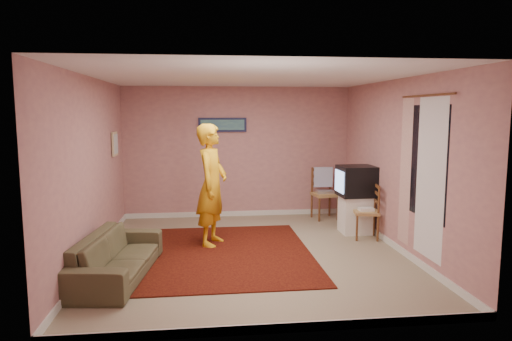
{
  "coord_description": "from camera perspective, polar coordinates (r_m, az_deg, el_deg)",
  "views": [
    {
      "loc": [
        -0.68,
        -6.58,
        2.12
      ],
      "look_at": [
        0.15,
        0.6,
        1.17
      ],
      "focal_mm": 32.0,
      "sensor_mm": 36.0,
      "label": 1
    }
  ],
  "objects": [
    {
      "name": "blue_throw",
      "position": [
        9.19,
        8.39,
        -0.81
      ],
      "size": [
        0.38,
        0.05,
        0.4
      ],
      "primitive_type": "cube",
      "color": "#8EA6E9",
      "rests_on": "chair_a"
    },
    {
      "name": "picture_back",
      "position": [
        9.06,
        -4.21,
        5.72
      ],
      "size": [
        0.95,
        0.04,
        0.28
      ],
      "color": "#151839",
      "rests_on": "wall_back"
    },
    {
      "name": "tv_cabinet",
      "position": [
        8.19,
        12.35,
        -5.37
      ],
      "size": [
        0.51,
        0.47,
        0.65
      ],
      "primitive_type": "cube",
      "color": "white",
      "rests_on": "ground"
    },
    {
      "name": "wall_front",
      "position": [
        4.22,
        2.79,
        -3.75
      ],
      "size": [
        4.5,
        0.02,
        2.6
      ],
      "primitive_type": "cube",
      "color": "tan",
      "rests_on": "ground"
    },
    {
      "name": "baseboard_left",
      "position": [
        7.07,
        -19.34,
        -10.0
      ],
      "size": [
        0.02,
        5.0,
        0.1
      ],
      "primitive_type": "cube",
      "color": "silver",
      "rests_on": "ground"
    },
    {
      "name": "dvd_player",
      "position": [
        9.08,
        8.61,
        -2.63
      ],
      "size": [
        0.34,
        0.24,
        0.06
      ],
      "primitive_type": "cube",
      "rotation": [
        0.0,
        0.0,
        -0.03
      ],
      "color": "silver",
      "rests_on": "chair_a"
    },
    {
      "name": "wall_right",
      "position": [
        7.25,
        17.29,
        0.62
      ],
      "size": [
        0.02,
        5.0,
        2.6
      ],
      "primitive_type": "cube",
      "color": "tan",
      "rests_on": "ground"
    },
    {
      "name": "curtain_floral",
      "position": [
        6.92,
        18.17,
        -0.14
      ],
      "size": [
        0.01,
        0.35,
        2.1
      ],
      "primitive_type": "cube",
      "color": "beige",
      "rests_on": "wall_right"
    },
    {
      "name": "window",
      "position": [
        6.42,
        20.52,
        0.99
      ],
      "size": [
        0.01,
        1.1,
        1.5
      ],
      "primitive_type": "cube",
      "color": "black",
      "rests_on": "wall_right"
    },
    {
      "name": "wall_left",
      "position": [
        6.82,
        -19.87,
        0.1
      ],
      "size": [
        0.02,
        5.0,
        2.6
      ],
      "primitive_type": "cube",
      "color": "tan",
      "rests_on": "ground"
    },
    {
      "name": "wall_back",
      "position": [
        9.14,
        -2.3,
        2.29
      ],
      "size": [
        4.5,
        0.02,
        2.6
      ],
      "primitive_type": "cube",
      "color": "tan",
      "rests_on": "ground"
    },
    {
      "name": "curtain_rod",
      "position": [
        6.37,
        20.52,
        8.79
      ],
      "size": [
        0.02,
        1.4,
        0.02
      ],
      "primitive_type": "cylinder",
      "rotation": [
        1.57,
        0.0,
        0.0
      ],
      "color": "brown",
      "rests_on": "wall_right"
    },
    {
      "name": "sofa",
      "position": [
        6.19,
        -16.99,
        -10.17
      ],
      "size": [
        0.99,
        1.99,
        0.56
      ],
      "primitive_type": "imported",
      "rotation": [
        0.0,
        0.0,
        1.44
      ],
      "color": "#4A422C",
      "rests_on": "ground"
    },
    {
      "name": "area_rug",
      "position": [
        6.94,
        -3.49,
        -10.27
      ],
      "size": [
        2.46,
        3.07,
        0.02
      ],
      "primitive_type": "cube",
      "rotation": [
        0.0,
        0.0,
        0.0
      ],
      "color": "black",
      "rests_on": "ground"
    },
    {
      "name": "baseboard_right",
      "position": [
        7.49,
        16.85,
        -8.92
      ],
      "size": [
        0.02,
        5.0,
        0.1
      ],
      "primitive_type": "cube",
      "color": "silver",
      "rests_on": "ground"
    },
    {
      "name": "chair_b",
      "position": [
        7.82,
        13.61,
        -4.25
      ],
      "size": [
        0.47,
        0.48,
        0.5
      ],
      "rotation": [
        0.0,
        0.0,
        -1.76
      ],
      "color": "tan",
      "rests_on": "ground"
    },
    {
      "name": "ceiling",
      "position": [
        6.63,
        -0.72,
        11.6
      ],
      "size": [
        4.5,
        5.0,
        0.02
      ],
      "primitive_type": "cube",
      "color": "white",
      "rests_on": "wall_back"
    },
    {
      "name": "person",
      "position": [
        7.21,
        -5.55,
        -1.82
      ],
      "size": [
        0.67,
        0.82,
        1.93
      ],
      "primitive_type": "imported",
      "rotation": [
        0.0,
        0.0,
        1.23
      ],
      "color": "#ECA916",
      "rests_on": "ground"
    },
    {
      "name": "baseboard_back",
      "position": [
        9.33,
        -2.26,
        -5.38
      ],
      "size": [
        4.5,
        0.02,
        0.1
      ],
      "primitive_type": "cube",
      "color": "silver",
      "rests_on": "ground"
    },
    {
      "name": "ground",
      "position": [
        6.95,
        -0.68,
        -10.32
      ],
      "size": [
        5.0,
        5.0,
        0.0
      ],
      "primitive_type": "plane",
      "color": "gray",
      "rests_on": "ground"
    },
    {
      "name": "picture_left",
      "position": [
        8.34,
        -17.22,
        3.2
      ],
      "size": [
        0.04,
        0.38,
        0.42
      ],
      "color": "#CAB98B",
      "rests_on": "wall_left"
    },
    {
      "name": "baseboard_front",
      "position": [
        4.63,
        2.66,
        -19.08
      ],
      "size": [
        4.5,
        0.02,
        0.1
      ],
      "primitive_type": "cube",
      "color": "silver",
      "rests_on": "ground"
    },
    {
      "name": "crt_tv",
      "position": [
        8.08,
        12.43,
        -1.29
      ],
      "size": [
        0.63,
        0.57,
        0.53
      ],
      "rotation": [
        0.0,
        0.0,
        0.03
      ],
      "color": "black",
      "rests_on": "tv_cabinet"
    },
    {
      "name": "game_console",
      "position": [
        7.83,
        13.6,
        -4.73
      ],
      "size": [
        0.24,
        0.18,
        0.05
      ],
      "primitive_type": "cube",
      "rotation": [
        0.0,
        0.0,
        0.01
      ],
      "color": "white",
      "rests_on": "chair_b"
    },
    {
      "name": "chair_a",
      "position": [
        9.07,
        8.61,
        -2.18
      ],
      "size": [
        0.52,
        0.51,
        0.55
      ],
      "rotation": [
        0.0,
        0.0,
        0.17
      ],
      "color": "tan",
      "rests_on": "ground"
    },
    {
      "name": "curtain_sheer",
      "position": [
        6.31,
        20.94,
        -0.97
      ],
      "size": [
        0.01,
        0.75,
        2.1
      ],
      "primitive_type": "cube",
      "color": "white",
      "rests_on": "wall_right"
    }
  ]
}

